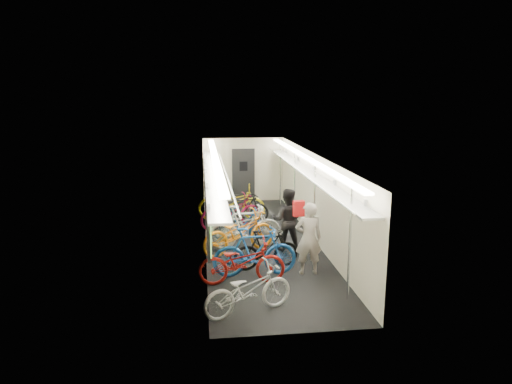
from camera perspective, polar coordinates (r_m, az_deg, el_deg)
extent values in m
plane|color=black|center=(12.66, 0.53, -6.20)|extent=(10.00, 10.00, 0.00)
plane|color=white|center=(12.12, 0.56, 4.64)|extent=(10.00, 10.00, 0.00)
plane|color=beige|center=(12.24, -6.44, -1.08)|extent=(0.00, 10.00, 10.00)
plane|color=beige|center=(12.61, 7.32, -0.71)|extent=(0.00, 10.00, 10.00)
plane|color=beige|center=(17.22, -1.60, 2.80)|extent=(3.00, 0.00, 3.00)
plane|color=beige|center=(7.61, 5.47, -9.28)|extent=(3.00, 0.00, 3.00)
cube|color=black|center=(9.13, -5.99, -5.30)|extent=(0.06, 1.10, 0.80)
cube|color=#95B54F|center=(9.13, -5.73, -5.29)|extent=(0.02, 0.96, 0.66)
cube|color=black|center=(11.25, -6.19, -1.98)|extent=(0.06, 1.10, 0.80)
cube|color=#95B54F|center=(11.25, -5.98, -1.97)|extent=(0.02, 0.96, 0.66)
cube|color=black|center=(13.40, -6.32, 0.29)|extent=(0.06, 1.10, 0.80)
cube|color=#95B54F|center=(13.40, -6.15, 0.29)|extent=(0.02, 0.96, 0.66)
cube|color=black|center=(15.56, -6.42, 1.92)|extent=(0.06, 1.10, 0.80)
cube|color=#95B54F|center=(15.56, -6.27, 1.93)|extent=(0.02, 0.96, 0.66)
cube|color=yellow|center=(10.18, -6.05, -3.19)|extent=(0.02, 0.22, 0.30)
cube|color=yellow|center=(12.31, -6.22, -0.52)|extent=(0.02, 0.22, 0.30)
cube|color=yellow|center=(14.47, -6.34, 1.36)|extent=(0.02, 0.22, 0.30)
cube|color=black|center=(17.19, -1.58, 2.11)|extent=(0.85, 0.08, 2.00)
cube|color=#999BA0|center=(12.10, -5.47, 2.27)|extent=(0.40, 9.70, 0.05)
cube|color=#999BA0|center=(12.42, 6.42, 2.50)|extent=(0.40, 9.70, 0.05)
cylinder|color=silver|center=(12.09, -3.92, 2.77)|extent=(0.04, 9.70, 0.04)
cylinder|color=silver|center=(12.34, 4.94, 2.94)|extent=(0.04, 9.70, 0.04)
cube|color=white|center=(12.04, -5.13, 4.25)|extent=(0.18, 9.60, 0.04)
cube|color=white|center=(12.34, 6.10, 4.42)|extent=(0.18, 9.60, 0.04)
cylinder|color=silver|center=(9.03, 11.66, -6.03)|extent=(0.05, 0.05, 2.38)
cylinder|color=silver|center=(11.61, 7.32, -1.82)|extent=(0.05, 0.05, 2.38)
cylinder|color=silver|center=(13.99, 4.83, 0.60)|extent=(0.05, 0.05, 2.38)
cylinder|color=silver|center=(16.40, 3.08, 2.32)|extent=(0.05, 0.05, 2.38)
imported|color=silver|center=(8.54, -0.98, -12.14)|extent=(1.87, 1.21, 0.93)
imported|color=#1A519F|center=(10.17, -0.16, -7.48)|extent=(1.90, 0.59, 1.13)
imported|color=maroon|center=(9.79, -1.78, -8.75)|extent=(1.85, 0.65, 0.97)
imported|color=black|center=(10.61, 1.31, -7.17)|extent=(1.62, 0.71, 0.94)
imported|color=orange|center=(11.62, -2.13, -5.11)|extent=(2.16, 1.51, 1.08)
imported|color=silver|center=(11.96, -1.35, -4.36)|extent=(2.01, 0.81, 1.17)
imported|color=#AEADB2|center=(12.27, -1.85, -4.29)|extent=(2.01, 0.84, 1.03)
imported|color=navy|center=(12.48, -1.77, -4.09)|extent=(1.71, 0.79, 0.99)
imported|color=maroon|center=(13.82, -3.18, -2.44)|extent=(2.07, 1.28, 1.02)
imported|color=black|center=(13.96, -1.53, -2.28)|extent=(1.77, 0.99, 1.02)
imported|color=gold|center=(14.72, -3.07, -1.32)|extent=(2.22, 0.95, 1.13)
imported|color=gray|center=(10.29, 6.58, -5.78)|extent=(0.61, 0.40, 1.65)
imported|color=black|center=(11.75, 3.90, -3.50)|extent=(0.92, 0.80, 1.64)
cube|color=red|center=(11.05, 5.37, -2.06)|extent=(0.27, 0.17, 0.38)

